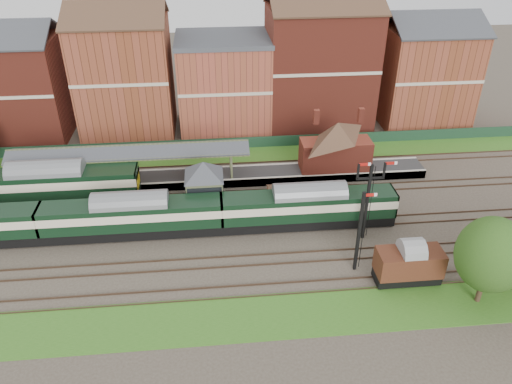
{
  "coord_description": "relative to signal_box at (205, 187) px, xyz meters",
  "views": [
    {
      "loc": [
        -2.03,
        -40.21,
        28.94
      ],
      "look_at": [
        2.1,
        2.0,
        3.0
      ],
      "focal_mm": 35.0,
      "sensor_mm": 36.0,
      "label": 1
    }
  ],
  "objects": [
    {
      "name": "dmu_train",
      "position": [
        -6.94,
        -3.25,
        -0.89
      ],
      "size": [
        51.13,
        2.69,
        3.93
      ],
      "color": "black",
      "rests_on": "ground"
    },
    {
      "name": "station_building",
      "position": [
        15.0,
        6.5,
        0.76
      ],
      "size": [
        8.1,
        8.1,
        5.9
      ],
      "color": "maroon",
      "rests_on": "platform"
    },
    {
      "name": "brick_hut",
      "position": [
        8.0,
        0.0,
        -2.0
      ],
      "size": [
        3.2,
        2.64,
        2.94
      ],
      "color": "brown",
      "rests_on": "ground"
    },
    {
      "name": "grass_back",
      "position": [
        3.0,
        12.75,
        -3.16
      ],
      "size": [
        90.0,
        4.5,
        0.06
      ],
      "primitive_type": "cube",
      "color": "#2D6619",
      "rests_on": "ground"
    },
    {
      "name": "semaphore_bracket",
      "position": [
        15.04,
        -5.75,
        1.44
      ],
      "size": [
        3.6,
        0.25,
        8.18
      ],
      "color": "black",
      "rests_on": "ground"
    },
    {
      "name": "semaphore_siding",
      "position": [
        13.02,
        -10.25,
        0.96
      ],
      "size": [
        1.23,
        0.25,
        8.0
      ],
      "color": "black",
      "rests_on": "ground"
    },
    {
      "name": "signal_box",
      "position": [
        0.0,
        0.0,
        0.0
      ],
      "size": [
        5.4,
        5.4,
        6.0
      ],
      "color": "#687D58",
      "rests_on": "ground"
    },
    {
      "name": "fence",
      "position": [
        3.0,
        14.75,
        -2.44
      ],
      "size": [
        90.0,
        0.12,
        1.5
      ],
      "primitive_type": "cube",
      "color": "#193823",
      "rests_on": "ground"
    },
    {
      "name": "platform_railcar",
      "position": [
        -16.18,
        3.25,
        -0.72
      ],
      "size": [
        18.36,
        2.89,
        4.23
      ],
      "color": "black",
      "rests_on": "ground"
    },
    {
      "name": "goods_van_a",
      "position": [
        16.96,
        -12.25,
        -1.28
      ],
      "size": [
        5.49,
        2.38,
        3.33
      ],
      "color": "black",
      "rests_on": "ground"
    },
    {
      "name": "platform",
      "position": [
        -2.0,
        6.5,
        -2.69
      ],
      "size": [
        55.0,
        3.4,
        1.0
      ],
      "primitive_type": "cube",
      "color": "#2D2D2D",
      "rests_on": "ground"
    },
    {
      "name": "grass_front",
      "position": [
        3.0,
        -15.25,
        -3.16
      ],
      "size": [
        90.0,
        5.0,
        0.06
      ],
      "primitive_type": "cube",
      "color": "#2D6619",
      "rests_on": "ground"
    },
    {
      "name": "tree_far",
      "position": [
        21.95,
        -15.16,
        1.6
      ],
      "size": [
        5.43,
        5.43,
        7.92
      ],
      "color": "#382619",
      "rests_on": "ground"
    },
    {
      "name": "town_backdrop",
      "position": [
        2.82,
        21.75,
        3.81
      ],
      "size": [
        69.0,
        10.0,
        16.0
      ],
      "color": "maroon",
      "rests_on": "ground"
    },
    {
      "name": "ground",
      "position": [
        3.0,
        -3.25,
        -3.19
      ],
      "size": [
        160.0,
        160.0,
        0.0
      ],
      "primitive_type": "plane",
      "color": "#473D33",
      "rests_on": "ground"
    },
    {
      "name": "canopy",
      "position": [
        -8.0,
        6.5,
        1.39
      ],
      "size": [
        26.0,
        3.89,
        4.08
      ],
      "color": "#4A5032",
      "rests_on": "platform"
    }
  ]
}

